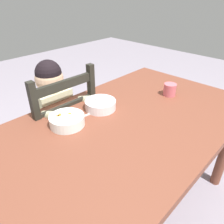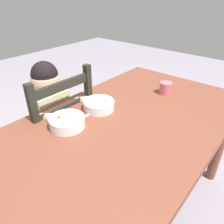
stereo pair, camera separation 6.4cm
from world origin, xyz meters
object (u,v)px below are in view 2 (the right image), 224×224
Objects in this scene: dining_table at (128,133)px; child_figure at (53,113)px; spoon at (80,119)px; dining_chair at (56,136)px; drinking_cup at (166,88)px; bowl_of_peas at (99,105)px; bowl_of_carrots at (67,122)px.

child_figure reaches higher than dining_table.
spoon reaches higher than dining_table.
drinking_cup is at bearing -42.05° from dining_chair.
dining_table is 0.42m from drinking_cup.
child_figure is at bearing 111.66° from bowl_of_peas.
dining_table is 0.28m from spoon.
child_figure is 7.00× the size of spoon.
drinking_cup is at bearing -0.52° from dining_table.
bowl_of_peas is 2.23× the size of drinking_cup.
dining_table is at bearing -73.31° from child_figure.
spoon is (-0.15, 0.00, -0.02)m from bowl_of_peas.
drinking_cup is at bearing -18.92° from spoon.
drinking_cup is at bearing -41.69° from child_figure.
dining_chair is at bearing 111.35° from bowl_of_peas.
child_figure is at bearing 83.79° from spoon.
dining_chair is 5.32× the size of bowl_of_peas.
bowl_of_peas is 1.27× the size of spoon.
dining_chair is 0.97× the size of child_figure.
dining_table is at bearing -36.15° from bowl_of_carrots.
child_figure reaches higher than bowl_of_peas.
dining_chair is 0.80m from drinking_cup.
dining_chair reaches higher than bowl_of_peas.
bowl_of_carrots is 2.24× the size of drinking_cup.
bowl_of_peas is at bearing -1.47° from spoon.
spoon is at bearing 178.53° from bowl_of_peas.
bowl_of_peas is (0.12, -0.30, 0.29)m from dining_chair.
dining_table is 18.58× the size of drinking_cup.
drinking_cup is (0.58, -0.20, 0.03)m from spoon.
bowl_of_carrots is 0.09m from spoon.
child_figure is at bearing -82.05° from dining_chair.
dining_table is 1.51× the size of child_figure.
dining_table is 0.35m from bowl_of_carrots.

